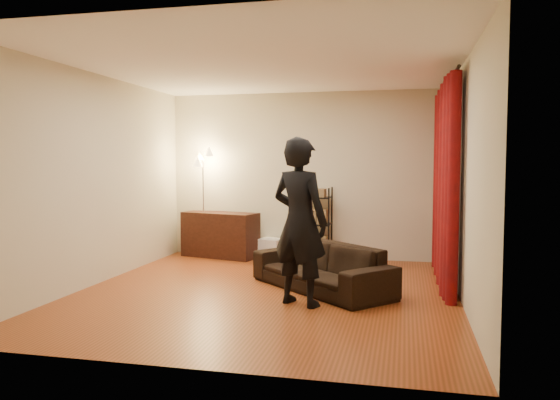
% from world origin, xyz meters
% --- Properties ---
extents(floor, '(5.00, 5.00, 0.00)m').
position_xyz_m(floor, '(0.00, 0.00, 0.00)').
color(floor, brown).
rests_on(floor, ground).
extents(ceiling, '(5.00, 5.00, 0.00)m').
position_xyz_m(ceiling, '(0.00, 0.00, 2.70)').
color(ceiling, white).
rests_on(ceiling, ground).
extents(wall_back, '(5.00, 0.00, 5.00)m').
position_xyz_m(wall_back, '(0.00, 2.50, 1.35)').
color(wall_back, beige).
rests_on(wall_back, ground).
extents(wall_front, '(5.00, 0.00, 5.00)m').
position_xyz_m(wall_front, '(0.00, -2.50, 1.35)').
color(wall_front, beige).
rests_on(wall_front, ground).
extents(wall_left, '(0.00, 5.00, 5.00)m').
position_xyz_m(wall_left, '(-2.25, 0.00, 1.35)').
color(wall_left, beige).
rests_on(wall_left, ground).
extents(wall_right, '(0.00, 5.00, 5.00)m').
position_xyz_m(wall_right, '(2.25, 0.00, 1.35)').
color(wall_right, beige).
rests_on(wall_right, ground).
extents(curtain_rod, '(0.04, 2.65, 0.04)m').
position_xyz_m(curtain_rod, '(2.15, 1.12, 2.58)').
color(curtain_rod, black).
rests_on(curtain_rod, wall_right).
extents(curtain, '(0.22, 2.65, 2.55)m').
position_xyz_m(curtain, '(2.13, 1.12, 1.28)').
color(curtain, maroon).
rests_on(curtain, ground).
extents(sofa, '(1.95, 1.87, 0.57)m').
position_xyz_m(sofa, '(0.63, 0.27, 0.28)').
color(sofa, black).
rests_on(sofa, ground).
extents(person, '(0.79, 0.67, 1.84)m').
position_xyz_m(person, '(0.50, -0.47, 0.92)').
color(person, black).
rests_on(person, ground).
extents(media_cabinet, '(1.35, 0.78, 0.74)m').
position_xyz_m(media_cabinet, '(-1.36, 2.23, 0.37)').
color(media_cabinet, '#33160E').
rests_on(media_cabinet, ground).
extents(storage_boxes, '(0.47, 0.41, 0.32)m').
position_xyz_m(storage_boxes, '(-0.51, 2.31, 0.16)').
color(storage_boxes, white).
rests_on(storage_boxes, ground).
extents(wire_shelf, '(0.54, 0.39, 1.17)m').
position_xyz_m(wire_shelf, '(0.21, 2.23, 0.59)').
color(wire_shelf, black).
rests_on(wire_shelf, ground).
extents(floor_lamp, '(0.32, 0.32, 1.76)m').
position_xyz_m(floor_lamp, '(-1.65, 2.22, 0.88)').
color(floor_lamp, silver).
rests_on(floor_lamp, ground).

